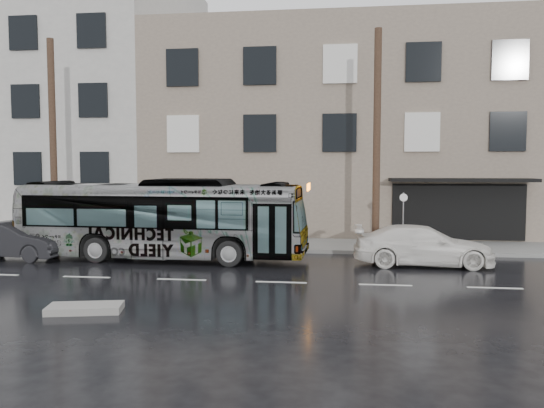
# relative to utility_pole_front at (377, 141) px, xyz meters

# --- Properties ---
(ground) EXTENTS (120.00, 120.00, 0.00)m
(ground) POSITION_rel_utility_pole_front_xyz_m (-6.50, -3.30, -4.65)
(ground) COLOR black
(ground) RESTS_ON ground
(sidewalk) EXTENTS (90.00, 3.60, 0.15)m
(sidewalk) POSITION_rel_utility_pole_front_xyz_m (-6.50, 1.60, -4.58)
(sidewalk) COLOR gray
(sidewalk) RESTS_ON ground
(building_taupe) EXTENTS (20.00, 12.00, 11.00)m
(building_taupe) POSITION_rel_utility_pole_front_xyz_m (-1.50, 9.40, 0.85)
(building_taupe) COLOR gray
(building_taupe) RESTS_ON ground
(utility_pole_front) EXTENTS (0.30, 0.30, 9.00)m
(utility_pole_front) POSITION_rel_utility_pole_front_xyz_m (0.00, 0.00, 0.00)
(utility_pole_front) COLOR #4C3526
(utility_pole_front) RESTS_ON sidewalk
(utility_pole_rear) EXTENTS (0.30, 0.30, 9.00)m
(utility_pole_rear) POSITION_rel_utility_pole_front_xyz_m (-14.00, 0.00, 0.00)
(utility_pole_rear) COLOR #4C3526
(utility_pole_rear) RESTS_ON sidewalk
(sign_post) EXTENTS (0.06, 0.06, 2.40)m
(sign_post) POSITION_rel_utility_pole_front_xyz_m (1.10, 0.00, -3.30)
(sign_post) COLOR slate
(sign_post) RESTS_ON sidewalk
(bus) EXTENTS (11.32, 3.06, 3.13)m
(bus) POSITION_rel_utility_pole_front_xyz_m (-8.34, -2.19, -3.09)
(bus) COLOR #B2B2B2
(bus) RESTS_ON ground
(white_sedan) EXTENTS (5.03, 2.08, 1.45)m
(white_sedan) POSITION_rel_utility_pole_front_xyz_m (1.54, -2.30, -3.92)
(white_sedan) COLOR white
(white_sedan) RESTS_ON ground
(dark_sedan) EXTENTS (4.51, 1.96, 1.44)m
(dark_sedan) POSITION_rel_utility_pole_front_xyz_m (-14.14, -2.87, -3.93)
(dark_sedan) COLOR black
(dark_sedan) RESTS_ON ground
(slush_pile) EXTENTS (1.93, 1.17, 0.18)m
(slush_pile) POSITION_rel_utility_pole_front_xyz_m (-7.80, -9.74, -4.56)
(slush_pile) COLOR #A9A6A0
(slush_pile) RESTS_ON ground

